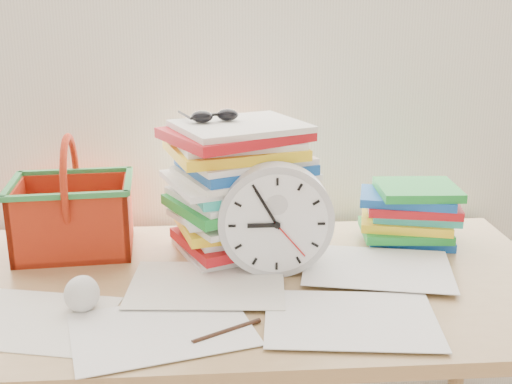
{
  "coord_description": "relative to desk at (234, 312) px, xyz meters",
  "views": [
    {
      "loc": [
        -0.04,
        0.34,
        1.35
      ],
      "look_at": [
        0.05,
        1.6,
        0.95
      ],
      "focal_mm": 45.0,
      "sensor_mm": 36.0,
      "label": 1
    }
  ],
  "objects": [
    {
      "name": "desk",
      "position": [
        0.0,
        0.0,
        0.0
      ],
      "size": [
        1.4,
        0.7,
        0.75
      ],
      "color": "#9F7B4A",
      "rests_on": "ground"
    },
    {
      "name": "paper_stack",
      "position": [
        0.02,
        0.17,
        0.23
      ],
      "size": [
        0.39,
        0.36,
        0.31
      ],
      "primitive_type": null,
      "rotation": [
        0.0,
        0.0,
        0.37
      ],
      "color": "white",
      "rests_on": "desk"
    },
    {
      "name": "basket",
      "position": [
        -0.37,
        0.2,
        0.21
      ],
      "size": [
        0.29,
        0.24,
        0.28
      ],
      "primitive_type": null,
      "rotation": [
        0.0,
        0.0,
        0.08
      ],
      "color": "red",
      "rests_on": "desk"
    },
    {
      "name": "curtain",
      "position": [
        0.0,
        0.38,
        0.62
      ],
      "size": [
        2.4,
        0.01,
        2.5
      ],
      "primitive_type": "cube",
      "color": "white",
      "rests_on": "room_shell"
    },
    {
      "name": "sunglasses",
      "position": [
        -0.03,
        0.18,
        0.4
      ],
      "size": [
        0.15,
        0.14,
        0.03
      ],
      "primitive_type": null,
      "rotation": [
        0.0,
        0.0,
        0.33
      ],
      "color": "black",
      "rests_on": "paper_stack"
    },
    {
      "name": "crumpled_ball",
      "position": [
        -0.3,
        -0.11,
        0.11
      ],
      "size": [
        0.07,
        0.07,
        0.07
      ],
      "primitive_type": "sphere",
      "color": "silver",
      "rests_on": "desk"
    },
    {
      "name": "clock",
      "position": [
        0.09,
        0.03,
        0.2
      ],
      "size": [
        0.25,
        0.05,
        0.25
      ],
      "primitive_type": "cylinder",
      "rotation": [
        1.57,
        0.0,
        0.0
      ],
      "color": "#BCBCBC",
      "rests_on": "desk"
    },
    {
      "name": "pen",
      "position": [
        -0.02,
        -0.22,
        0.08
      ],
      "size": [
        0.13,
        0.08,
        0.01
      ],
      "primitive_type": "cylinder",
      "rotation": [
        0.0,
        1.57,
        0.52
      ],
      "color": "black",
      "rests_on": "desk"
    },
    {
      "name": "scattered_papers",
      "position": [
        0.0,
        0.0,
        0.08
      ],
      "size": [
        1.26,
        0.42,
        0.02
      ],
      "primitive_type": null,
      "color": "white",
      "rests_on": "desk"
    },
    {
      "name": "book_stack",
      "position": [
        0.44,
        0.2,
        0.15
      ],
      "size": [
        0.27,
        0.23,
        0.14
      ],
      "primitive_type": null,
      "rotation": [
        0.0,
        0.0,
        -0.16
      ],
      "color": "white",
      "rests_on": "desk"
    }
  ]
}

